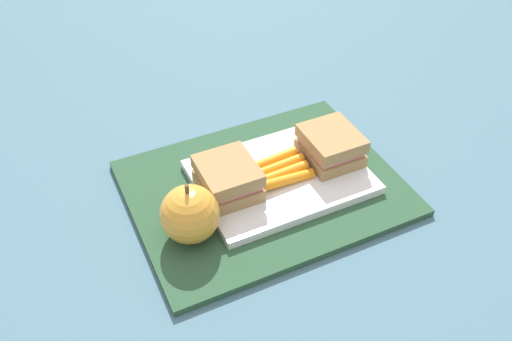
{
  "coord_description": "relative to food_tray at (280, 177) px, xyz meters",
  "views": [
    {
      "loc": [
        0.25,
        0.49,
        0.53
      ],
      "look_at": [
        0.01,
        0.0,
        0.04
      ],
      "focal_mm": 38.55,
      "sensor_mm": 36.0,
      "label": 1
    }
  ],
  "objects": [
    {
      "name": "ground_plane",
      "position": [
        0.03,
        0.0,
        -0.02
      ],
      "size": [
        2.4,
        2.4,
        0.0
      ],
      "primitive_type": "plane",
      "color": "#42667A"
    },
    {
      "name": "sandwich_half_left",
      "position": [
        -0.08,
        0.0,
        0.03
      ],
      "size": [
        0.07,
        0.08,
        0.04
      ],
      "color": "#9E7A4C",
      "rests_on": "food_tray"
    },
    {
      "name": "food_tray",
      "position": [
        0.0,
        0.0,
        0.0
      ],
      "size": [
        0.23,
        0.17,
        0.01
      ],
      "primitive_type": "cube",
      "color": "white",
      "rests_on": "lunchbag_mat"
    },
    {
      "name": "lunchbag_mat",
      "position": [
        0.03,
        0.0,
        -0.01
      ],
      "size": [
        0.36,
        0.28,
        0.01
      ],
      "primitive_type": "cube",
      "color": "#284C33",
      "rests_on": "ground_plane"
    },
    {
      "name": "apple",
      "position": [
        0.15,
        0.04,
        0.03
      ],
      "size": [
        0.07,
        0.07,
        0.08
      ],
      "color": "gold",
      "rests_on": "lunchbag_mat"
    },
    {
      "name": "sandwich_half_right",
      "position": [
        0.08,
        0.0,
        0.03
      ],
      "size": [
        0.07,
        0.08,
        0.04
      ],
      "color": "#9E7A4C",
      "rests_on": "food_tray"
    },
    {
      "name": "carrot_sticks_bundle",
      "position": [
        0.0,
        0.0,
        0.01
      ],
      "size": [
        0.08,
        0.06,
        0.02
      ],
      "color": "orange",
      "rests_on": "food_tray"
    }
  ]
}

